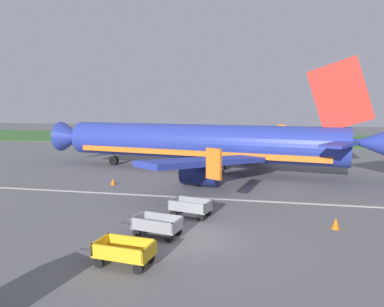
{
  "coord_description": "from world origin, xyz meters",
  "views": [
    {
      "loc": [
        3.23,
        -17.54,
        6.92
      ],
      "look_at": [
        -2.94,
        12.61,
        2.8
      ],
      "focal_mm": 33.34,
      "sensor_mm": 36.0,
      "label": 1
    }
  ],
  "objects": [
    {
      "name": "baggage_cart_third_in_row",
      "position": [
        -1.22,
        3.77,
        0.6
      ],
      "size": [
        3.62,
        1.96,
        1.07
      ],
      "color": "gray",
      "rests_on": "ground"
    },
    {
      "name": "traffic_cone_mid_apron",
      "position": [
        7.31,
        3.16,
        0.31
      ],
      "size": [
        0.47,
        0.47,
        0.62
      ],
      "primitive_type": "cone",
      "color": "orange",
      "rests_on": "ground"
    },
    {
      "name": "grass_strip",
      "position": [
        0.0,
        58.4,
        0.03
      ],
      "size": [
        220.0,
        28.0,
        0.06
      ],
      "primitive_type": "cube",
      "color": "#3D7033",
      "rests_on": "ground"
    },
    {
      "name": "apron_stripe",
      "position": [
        0.0,
        8.29,
        0.01
      ],
      "size": [
        120.0,
        0.36,
        0.01
      ],
      "primitive_type": "cube",
      "color": "silver",
      "rests_on": "ground"
    },
    {
      "name": "traffic_cone_near_plane",
      "position": [
        -9.8,
        11.27,
        0.28
      ],
      "size": [
        0.42,
        0.42,
        0.56
      ],
      "primitive_type": "cone",
      "color": "orange",
      "rests_on": "ground"
    },
    {
      "name": "baggage_cart_nearest",
      "position": [
        -2.64,
        -3.6,
        0.6
      ],
      "size": [
        3.61,
        1.69,
        1.07
      ],
      "color": "gold",
      "rests_on": "ground"
    },
    {
      "name": "ground_plane",
      "position": [
        0.0,
        0.0,
        0.0
      ],
      "size": [
        220.0,
        220.0,
        0.0
      ],
      "primitive_type": "plane",
      "color": "slate"
    },
    {
      "name": "airplane",
      "position": [
        -2.77,
        19.24,
        3.05
      ],
      "size": [
        37.54,
        30.31,
        11.34
      ],
      "color": "#28389E",
      "rests_on": "ground"
    },
    {
      "name": "baggage_cart_second_in_row",
      "position": [
        -2.26,
        0.04,
        0.6
      ],
      "size": [
        3.63,
        1.87,
        1.07
      ],
      "color": "gray",
      "rests_on": "ground"
    }
  ]
}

